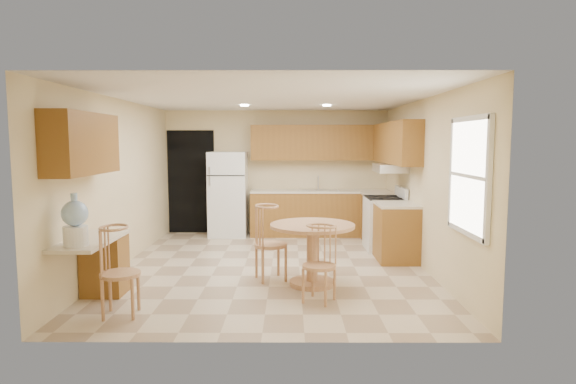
{
  "coord_description": "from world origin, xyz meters",
  "views": [
    {
      "loc": [
        0.27,
        -7.08,
        1.87
      ],
      "look_at": [
        0.24,
        0.3,
        1.1
      ],
      "focal_mm": 30.0,
      "sensor_mm": 36.0,
      "label": 1
    }
  ],
  "objects_px": {
    "dining_table": "(312,245)",
    "chair_table_a": "(270,236)",
    "refrigerator": "(228,194)",
    "stove": "(385,223)",
    "water_crock": "(75,222)",
    "chair_desk": "(117,264)",
    "chair_table_b": "(320,258)"
  },
  "relations": [
    {
      "from": "chair_table_a",
      "to": "chair_table_b",
      "type": "distance_m",
      "value": 1.07
    },
    {
      "from": "stove",
      "to": "chair_table_b",
      "type": "distance_m",
      "value": 3.14
    },
    {
      "from": "water_crock",
      "to": "chair_table_b",
      "type": "bearing_deg",
      "value": 8.65
    },
    {
      "from": "refrigerator",
      "to": "dining_table",
      "type": "xyz_separation_m",
      "value": [
        1.51,
        -3.34,
        -0.3
      ]
    },
    {
      "from": "chair_table_a",
      "to": "chair_table_b",
      "type": "height_order",
      "value": "chair_table_a"
    },
    {
      "from": "chair_table_a",
      "to": "water_crock",
      "type": "distance_m",
      "value": 2.42
    },
    {
      "from": "stove",
      "to": "refrigerator",
      "type": "bearing_deg",
      "value": 157.01
    },
    {
      "from": "dining_table",
      "to": "water_crock",
      "type": "relative_size",
      "value": 1.94
    },
    {
      "from": "chair_table_a",
      "to": "water_crock",
      "type": "bearing_deg",
      "value": -76.6
    },
    {
      "from": "refrigerator",
      "to": "chair_desk",
      "type": "xyz_separation_m",
      "value": [
        -0.6,
        -4.54,
        -0.25
      ]
    },
    {
      "from": "chair_table_a",
      "to": "chair_desk",
      "type": "xyz_separation_m",
      "value": [
        -1.56,
        -1.36,
        -0.03
      ]
    },
    {
      "from": "chair_table_b",
      "to": "chair_desk",
      "type": "height_order",
      "value": "chair_desk"
    },
    {
      "from": "refrigerator",
      "to": "stove",
      "type": "relative_size",
      "value": 1.53
    },
    {
      "from": "dining_table",
      "to": "water_crock",
      "type": "bearing_deg",
      "value": -156.16
    },
    {
      "from": "chair_table_b",
      "to": "refrigerator",
      "type": "bearing_deg",
      "value": -42.7
    },
    {
      "from": "dining_table",
      "to": "chair_table_a",
      "type": "height_order",
      "value": "chair_table_a"
    },
    {
      "from": "chair_desk",
      "to": "stove",
      "type": "bearing_deg",
      "value": 127.51
    },
    {
      "from": "dining_table",
      "to": "chair_table_b",
      "type": "relative_size",
      "value": 1.23
    },
    {
      "from": "stove",
      "to": "water_crock",
      "type": "xyz_separation_m",
      "value": [
        -3.92,
        -3.25,
        0.56
      ]
    },
    {
      "from": "refrigerator",
      "to": "stove",
      "type": "distance_m",
      "value": 3.14
    },
    {
      "from": "stove",
      "to": "chair_table_b",
      "type": "xyz_separation_m",
      "value": [
        -1.31,
        -2.85,
        0.08
      ]
    },
    {
      "from": "dining_table",
      "to": "chair_desk",
      "type": "distance_m",
      "value": 2.43
    },
    {
      "from": "chair_desk",
      "to": "water_crock",
      "type": "height_order",
      "value": "water_crock"
    },
    {
      "from": "water_crock",
      "to": "chair_table_a",
      "type": "bearing_deg",
      "value": 32.57
    },
    {
      "from": "refrigerator",
      "to": "water_crock",
      "type": "height_order",
      "value": "refrigerator"
    },
    {
      "from": "chair_table_a",
      "to": "water_crock",
      "type": "relative_size",
      "value": 1.8
    },
    {
      "from": "dining_table",
      "to": "chair_table_a",
      "type": "xyz_separation_m",
      "value": [
        -0.55,
        0.15,
        0.09
      ]
    },
    {
      "from": "refrigerator",
      "to": "chair_table_a",
      "type": "distance_m",
      "value": 3.33
    },
    {
      "from": "stove",
      "to": "chair_table_a",
      "type": "bearing_deg",
      "value": -134.21
    },
    {
      "from": "dining_table",
      "to": "chair_desk",
      "type": "bearing_deg",
      "value": -150.33
    },
    {
      "from": "refrigerator",
      "to": "dining_table",
      "type": "distance_m",
      "value": 3.68
    },
    {
      "from": "chair_desk",
      "to": "chair_table_a",
      "type": "bearing_deg",
      "value": 124.75
    }
  ]
}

